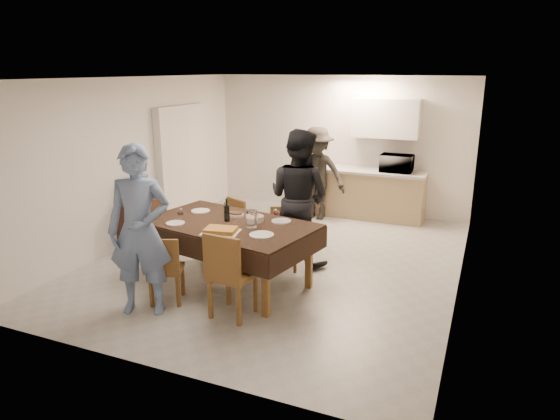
{
  "coord_description": "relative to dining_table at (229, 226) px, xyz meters",
  "views": [
    {
      "loc": [
        2.68,
        -6.33,
        2.73
      ],
      "look_at": [
        0.14,
        -0.3,
        0.86
      ],
      "focal_mm": 32.0,
      "sensor_mm": 36.0,
      "label": 1
    }
  ],
  "objects": [
    {
      "name": "plate_far_right",
      "position": [
        0.6,
        0.3,
        0.05
      ],
      "size": [
        0.25,
        0.25,
        0.01
      ],
      "primitive_type": "cylinder",
      "color": "silver",
      "rests_on": "dining_table"
    },
    {
      "name": "person_kitchen",
      "position": [
        0.07,
        3.25,
        0.06
      ],
      "size": [
        1.1,
        0.63,
        1.71
      ],
      "primitive_type": "imported",
      "color": "black",
      "rests_on": "floor"
    },
    {
      "name": "chair_far_right",
      "position": [
        0.45,
        0.67,
        -0.28
      ],
      "size": [
        0.5,
        0.52,
        0.46
      ],
      "rotation": [
        0.0,
        0.0,
        3.52
      ],
      "color": "brown",
      "rests_on": "floor"
    },
    {
      "name": "plate_near_right",
      "position": [
        0.6,
        -0.3,
        0.05
      ],
      "size": [
        0.29,
        0.29,
        0.02
      ],
      "primitive_type": "cylinder",
      "color": "silver",
      "rests_on": "dining_table"
    },
    {
      "name": "upper_cabinet",
      "position": [
        1.17,
        3.84,
        1.05
      ],
      "size": [
        1.2,
        0.34,
        0.7
      ],
      "primitive_type": "cube",
      "color": "white",
      "rests_on": "wall_back"
    },
    {
      "name": "person_near",
      "position": [
        -0.55,
        -1.05,
        0.18
      ],
      "size": [
        0.84,
        0.7,
        1.95
      ],
      "primitive_type": "imported",
      "rotation": [
        0.0,
        0.0,
        0.38
      ],
      "color": "#637DAB",
      "rests_on": "floor"
    },
    {
      "name": "wine_glass_b",
      "position": [
        0.55,
        0.25,
        0.13
      ],
      "size": [
        0.08,
        0.08,
        0.18
      ],
      "primitive_type": null,
      "color": "white",
      "rests_on": "dining_table"
    },
    {
      "name": "water_pitcher",
      "position": [
        0.35,
        -0.05,
        0.15
      ],
      "size": [
        0.14,
        0.14,
        0.21
      ],
      "primitive_type": "cylinder",
      "color": "white",
      "rests_on": "dining_table"
    },
    {
      "name": "wall_left",
      "position": [
        -2.23,
        1.02,
        0.5
      ],
      "size": [
        0.02,
        6.0,
        2.6
      ],
      "primitive_type": "cube",
      "color": "silver",
      "rests_on": "floor"
    },
    {
      "name": "plate_near_left",
      "position": [
        -0.6,
        -0.3,
        0.05
      ],
      "size": [
        0.24,
        0.24,
        0.01
      ],
      "primitive_type": "cylinder",
      "color": "silver",
      "rests_on": "dining_table"
    },
    {
      "name": "microwave",
      "position": [
        1.44,
        3.7,
        0.27
      ],
      "size": [
        0.57,
        0.39,
        0.31
      ],
      "primitive_type": "imported",
      "rotation": [
        0.0,
        0.0,
        3.14
      ],
      "color": "white",
      "rests_on": "kitchen_worktop"
    },
    {
      "name": "ceiling",
      "position": [
        0.27,
        1.02,
        1.8
      ],
      "size": [
        5.0,
        6.0,
        0.02
      ],
      "primitive_type": "cube",
      "color": "white",
      "rests_on": "wall_back"
    },
    {
      "name": "salad_bowl",
      "position": [
        0.3,
        0.18,
        0.08
      ],
      "size": [
        0.2,
        0.2,
        0.08
      ],
      "primitive_type": "cylinder",
      "color": "silver",
      "rests_on": "dining_table"
    },
    {
      "name": "kitchen_base_cabinet",
      "position": [
        0.87,
        3.7,
        -0.37
      ],
      "size": [
        2.2,
        0.6,
        0.86
      ],
      "primitive_type": "cube",
      "color": "#A08860",
      "rests_on": "floor"
    },
    {
      "name": "chair_near_right",
      "position": [
        0.45,
        -0.85,
        -0.18
      ],
      "size": [
        0.49,
        0.49,
        0.55
      ],
      "rotation": [
        0.0,
        0.0,
        -0.08
      ],
      "color": "brown",
      "rests_on": "floor"
    },
    {
      "name": "water_jug",
      "position": [
        -2.01,
        0.82,
        0.13
      ],
      "size": [
        0.28,
        0.28,
        0.41
      ],
      "primitive_type": "cylinder",
      "color": "#498BC6",
      "rests_on": "console"
    },
    {
      "name": "wall_right",
      "position": [
        2.77,
        1.02,
        0.5
      ],
      "size": [
        0.02,
        6.0,
        2.6
      ],
      "primitive_type": "cube",
      "color": "silver",
      "rests_on": "floor"
    },
    {
      "name": "savoury_tart",
      "position": [
        0.1,
        -0.38,
        0.07
      ],
      "size": [
        0.49,
        0.4,
        0.05
      ],
      "primitive_type": "cube",
      "rotation": [
        0.0,
        0.0,
        0.2
      ],
      "color": "#BB8636",
      "rests_on": "dining_table"
    },
    {
      "name": "stub_partition",
      "position": [
        -2.15,
        2.22,
        0.25
      ],
      "size": [
        0.15,
        1.4,
        2.1
      ],
      "primitive_type": "cube",
      "color": "silver",
      "rests_on": "floor"
    },
    {
      "name": "person_far",
      "position": [
        0.55,
        1.05,
        0.17
      ],
      "size": [
        1.09,
        0.93,
        1.94
      ],
      "primitive_type": "imported",
      "rotation": [
        0.0,
        0.0,
        2.91
      ],
      "color": "black",
      "rests_on": "floor"
    },
    {
      "name": "wall_back",
      "position": [
        0.27,
        4.02,
        0.5
      ],
      "size": [
        5.0,
        0.02,
        2.6
      ],
      "primitive_type": "cube",
      "color": "silver",
      "rests_on": "floor"
    },
    {
      "name": "wine_glass_c",
      "position": [
        -0.2,
        0.3,
        0.13
      ],
      "size": [
        0.08,
        0.08,
        0.17
      ],
      "primitive_type": null,
      "color": "white",
      "rests_on": "dining_table"
    },
    {
      "name": "mushroom_dish",
      "position": [
        -0.05,
        0.28,
        0.06
      ],
      "size": [
        0.21,
        0.21,
        0.04
      ],
      "primitive_type": "cylinder",
      "color": "silver",
      "rests_on": "dining_table"
    },
    {
      "name": "floor",
      "position": [
        0.27,
        1.02,
        -0.8
      ],
      "size": [
        5.0,
        6.0,
        0.02
      ],
      "primitive_type": "cube",
      "color": "#A4A5A0",
      "rests_on": "ground"
    },
    {
      "name": "wall_front",
      "position": [
        0.27,
        -1.98,
        0.5
      ],
      "size": [
        5.0,
        0.02,
        2.6
      ],
      "primitive_type": "cube",
      "color": "silver",
      "rests_on": "floor"
    },
    {
      "name": "wine_bottle",
      "position": [
        -0.05,
        0.05,
        0.19
      ],
      "size": [
        0.07,
        0.07,
        0.29
      ],
      "primitive_type": null,
      "color": "black",
      "rests_on": "dining_table"
    },
    {
      "name": "chair_far_left",
      "position": [
        -0.45,
        0.67,
        -0.26
      ],
      "size": [
        0.53,
        0.55,
        0.48
      ],
      "rotation": [
        0.0,
        0.0,
        2.73
      ],
      "color": "brown",
      "rests_on": "floor"
    },
    {
      "name": "dining_table",
      "position": [
        0.0,
        0.0,
        0.0
      ],
      "size": [
        2.35,
        1.65,
        0.84
      ],
      "rotation": [
        0.0,
        0.0,
        -0.2
      ],
      "color": "black",
      "rests_on": "floor"
    },
    {
      "name": "console",
      "position": [
        -2.01,
        0.82,
        -0.44
      ],
      "size": [
        0.39,
        0.77,
        0.72
      ],
      "primitive_type": "cube",
      "color": "#331C11",
      "rests_on": "floor"
    },
    {
      "name": "wine_glass_a",
      "position": [
        -0.55,
        -0.25,
        0.14
      ],
      "size": [
        0.09,
        0.09,
        0.2
      ],
      "primitive_type": null,
      "color": "white",
      "rests_on": "dining_table"
    },
    {
      "name": "chair_near_left",
      "position": [
        -0.45,
        -0.83,
        -0.28
      ],
      "size": [
        0.51,
        0.53,
        0.46
      ],
      "rotation": [
        0.0,
        0.0,
        0.42
      ],
      "color": "brown",
      "rests_on": "floor"
    },
    {
      "name": "kitchen_worktop",
      "position": [
        0.87,
        3.7,
        0.09
      ],
      "size": [
        2.24,
        0.64,
        0.05
      ],
      "primitive_type": "cube",
      "color": "#A7A8A3",
      "rests_on": "kitchen_base_cabinet"
    },
    {
      "name": "plate_far_left",
      "position": [
        -0.6,
        0.3,
        0.05
      ],
      "size": [
        0.26,
        0.26,
        0.01
      ],
      "primitive_type": "cylinder",
      "color": "silver",
      "rests_on": "dining_table"
    }
  ]
}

